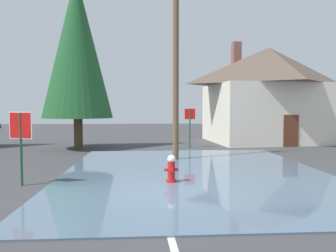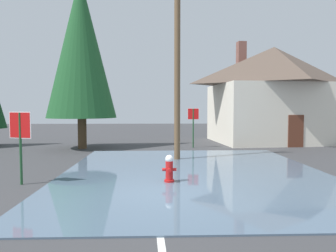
% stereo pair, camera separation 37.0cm
% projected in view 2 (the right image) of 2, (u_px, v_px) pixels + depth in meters
% --- Properties ---
extents(ground_plane, '(80.00, 80.00, 0.10)m').
position_uv_depth(ground_plane, '(158.00, 196.00, 9.05)').
color(ground_plane, '#38383A').
extents(flood_puddle, '(9.72, 11.93, 0.04)m').
position_uv_depth(flood_puddle, '(194.00, 172.00, 12.01)').
color(flood_puddle, '#4C6075').
rests_on(flood_puddle, ground).
extents(lane_stop_bar, '(3.29, 0.60, 0.01)m').
position_uv_depth(lane_stop_bar, '(202.00, 219.00, 6.99)').
color(lane_stop_bar, silver).
rests_on(lane_stop_bar, ground).
extents(stop_sign_near, '(0.79, 0.32, 2.32)m').
position_uv_depth(stop_sign_near, '(20.00, 132.00, 10.08)').
color(stop_sign_near, '#1E4C28').
rests_on(stop_sign_near, ground).
extents(fire_hydrant, '(0.46, 0.40, 0.92)m').
position_uv_depth(fire_hydrant, '(169.00, 169.00, 10.36)').
color(fire_hydrant, red).
rests_on(fire_hydrant, ground).
extents(utility_pole, '(1.60, 0.28, 8.89)m').
position_uv_depth(utility_pole, '(177.00, 60.00, 14.72)').
color(utility_pole, brown).
rests_on(utility_pole, ground).
extents(stop_sign_far, '(0.68, 0.13, 2.41)m').
position_uv_depth(stop_sign_far, '(193.00, 120.00, 19.47)').
color(stop_sign_far, '#1E4C28').
rests_on(stop_sign_far, ground).
extents(house, '(9.22, 7.52, 7.25)m').
position_uv_depth(house, '(273.00, 93.00, 22.66)').
color(house, silver).
rests_on(house, ground).
extents(pine_tree_tall_left, '(4.10, 4.10, 10.25)m').
position_uv_depth(pine_tree_tall_left, '(81.00, 47.00, 18.86)').
color(pine_tree_tall_left, '#4C3823').
rests_on(pine_tree_tall_left, ground).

